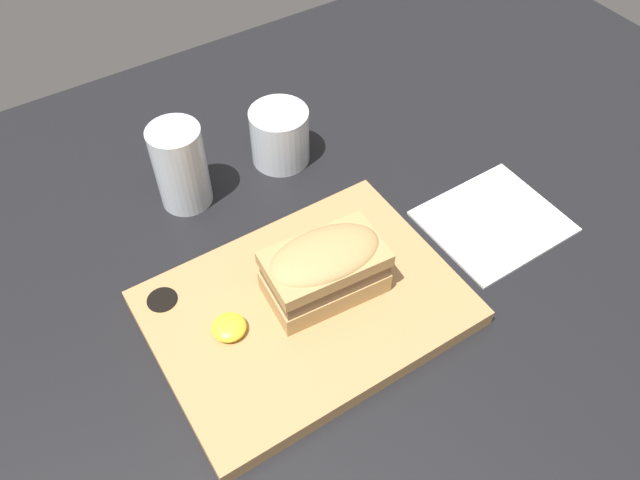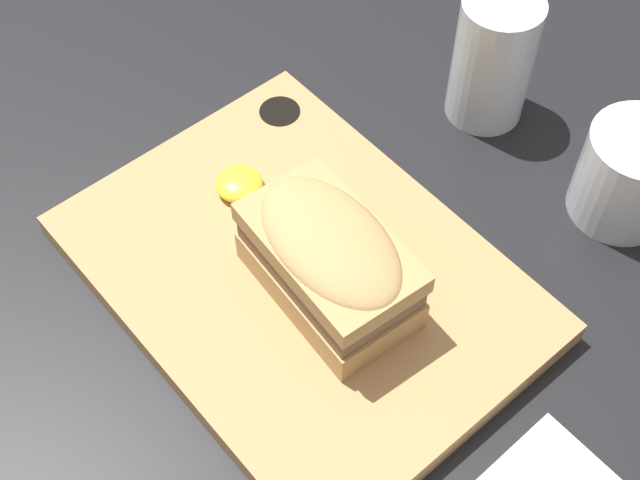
{
  "view_description": "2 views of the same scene",
  "coord_description": "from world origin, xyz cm",
  "px_view_note": "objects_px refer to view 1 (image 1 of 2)",
  "views": [
    {
      "loc": [
        -17.33,
        -32.46,
        62.06
      ],
      "look_at": [
        7.27,
        6.22,
        7.71
      ],
      "focal_mm": 35.0,
      "sensor_mm": 36.0,
      "label": 1
    },
    {
      "loc": [
        31.36,
        -20.78,
        59.07
      ],
      "look_at": [
        3.6,
        2.96,
        7.96
      ],
      "focal_mm": 50.0,
      "sensor_mm": 36.0,
      "label": 2
    }
  ],
  "objects_px": {
    "serving_board": "(305,308)",
    "water_glass": "(182,171)",
    "sandwich": "(325,268)",
    "wine_glass": "(280,138)",
    "napkin": "(493,221)"
  },
  "relations": [
    {
      "from": "serving_board",
      "to": "wine_glass",
      "type": "bearing_deg",
      "value": 65.8
    },
    {
      "from": "serving_board",
      "to": "water_glass",
      "type": "distance_m",
      "value": 0.25
    },
    {
      "from": "serving_board",
      "to": "water_glass",
      "type": "xyz_separation_m",
      "value": [
        -0.04,
        0.24,
        0.04
      ]
    },
    {
      "from": "water_glass",
      "to": "napkin",
      "type": "xyz_separation_m",
      "value": [
        0.31,
        -0.25,
        -0.05
      ]
    },
    {
      "from": "wine_glass",
      "to": "napkin",
      "type": "relative_size",
      "value": 0.48
    },
    {
      "from": "wine_glass",
      "to": "napkin",
      "type": "xyz_separation_m",
      "value": [
        0.17,
        -0.25,
        -0.04
      ]
    },
    {
      "from": "sandwich",
      "to": "wine_glass",
      "type": "bearing_deg",
      "value": 71.42
    },
    {
      "from": "sandwich",
      "to": "wine_glass",
      "type": "relative_size",
      "value": 1.67
    },
    {
      "from": "serving_board",
      "to": "sandwich",
      "type": "bearing_deg",
      "value": 7.16
    },
    {
      "from": "serving_board",
      "to": "wine_glass",
      "type": "relative_size",
      "value": 4.19
    },
    {
      "from": "water_glass",
      "to": "napkin",
      "type": "height_order",
      "value": "water_glass"
    },
    {
      "from": "sandwich",
      "to": "napkin",
      "type": "xyz_separation_m",
      "value": [
        0.25,
        -0.02,
        -0.06
      ]
    },
    {
      "from": "water_glass",
      "to": "napkin",
      "type": "bearing_deg",
      "value": -38.55
    },
    {
      "from": "sandwich",
      "to": "water_glass",
      "type": "distance_m",
      "value": 0.25
    },
    {
      "from": "sandwich",
      "to": "napkin",
      "type": "bearing_deg",
      "value": -3.45
    }
  ]
}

